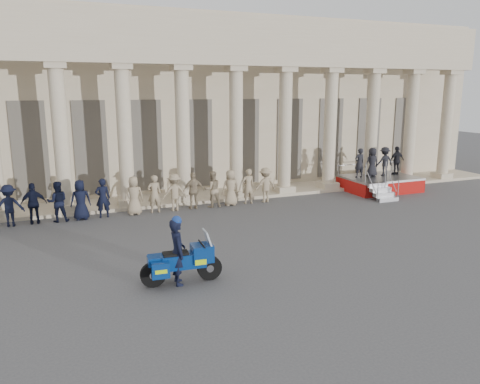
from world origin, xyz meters
TOP-DOWN VIEW (x-y plane):
  - ground at (0.00, 0.00)m, footprint 90.00×90.00m
  - building at (-0.00, 14.74)m, footprint 40.00×12.50m
  - officer_rank at (-4.48, 6.84)m, footprint 19.81×0.62m
  - reviewing_stand at (11.66, 6.97)m, footprint 3.70×3.68m
  - motorcycle at (-1.19, -1.01)m, footprint 2.26×0.94m
  - rider at (-1.32, -1.00)m, footprint 0.48×0.69m

SIDE VIEW (x-z plane):
  - ground at x=0.00m, z-range 0.00..0.00m
  - motorcycle at x=-1.19m, z-range -0.10..1.35m
  - officer_rank at x=-4.48m, z-range 0.00..1.65m
  - rider at x=-1.32m, z-range -0.01..1.92m
  - reviewing_stand at x=11.66m, z-range 0.01..2.28m
  - building at x=0.00m, z-range 0.02..9.02m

